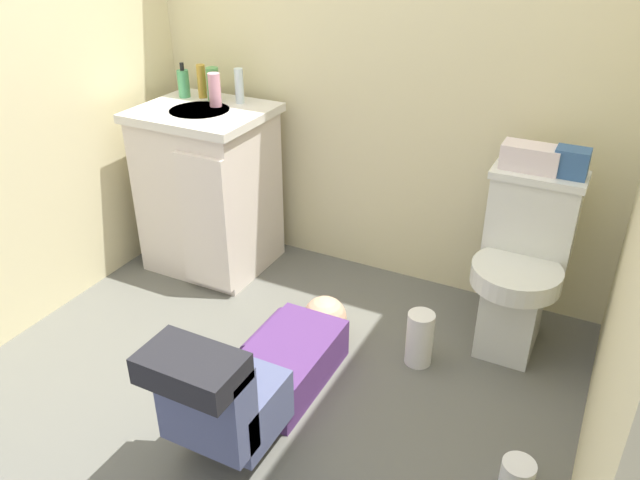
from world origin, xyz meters
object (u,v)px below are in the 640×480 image
Objects in this scene: toiletry_bag at (572,163)px; bottle_amber at (202,81)px; soap_dispenser at (184,83)px; tissue_box at (531,157)px; person_plumber at (260,373)px; bottle_clear at (239,86)px; bottle_pink at (215,90)px; faucet at (219,91)px; toilet_paper_roll at (517,475)px; bottle_green at (213,84)px; toilet at (521,267)px; vanity_cabinet at (209,188)px; paper_towel_roll at (420,338)px.

toiletry_bag is 1.73m from bottle_amber.
tissue_box is at bearing -0.31° from soap_dispenser.
person_plumber is 6.50× the size of bottle_clear.
soap_dispenser is 1.04× the size of bottle_amber.
person_plumber is 1.37m from bottle_pink.
bottle_pink is at bearing -65.35° from faucet.
toiletry_bag is 1.52m from bottle_clear.
faucet is at bearing 152.55° from toilet_paper_roll.
faucet is 0.64× the size of bottle_green.
person_plumber is 1.46m from bottle_green.
toiletry_bag is (0.83, 0.94, 0.63)m from person_plumber.
soap_dispenser is (-0.98, 0.95, 0.71)m from person_plumber.
toilet is at bearing 49.49° from person_plumber.
bottle_green is at bearing -7.76° from bottle_amber.
bottle_amber reaches higher than toilet_paper_roll.
toiletry_bag reaches higher than toilet_paper_roll.
toiletry_bag is at bearing 4.13° from vanity_cabinet.
bottle_amber is at bearing 153.61° from toilet_paper_roll.
toiletry_bag reaches higher than paper_towel_roll.
toilet_paper_roll is at bearing -25.81° from bottle_pink.
bottle_clear is at bearing 157.66° from paper_towel_roll.
toilet_paper_roll is (1.71, -0.89, -0.82)m from faucet.
bottle_green reaches higher than toilet.
bottle_pink is (0.07, -0.08, -0.00)m from bottle_green.
bottle_clear reaches higher than tissue_box.
bottle_clear is 1.43m from paper_towel_roll.
faucet is at bearing 129.37° from person_plumber.
vanity_cabinet is 5.01× the size of bottle_clear.
tissue_box is 1.33× the size of soap_dispenser.
bottle_green reaches higher than toiletry_bag.
toilet_paper_roll is at bearing -27.09° from bottle_green.
toilet_paper_roll is (0.19, -0.77, -0.32)m from toilet.
tissue_box is 1.41× the size of bottle_green.
soap_dispenser reaches higher than tissue_box.
toilet is 0.44m from tissue_box.
soap_dispenser is 0.70× the size of paper_towel_roll.
bottle_amber is at bearing 178.64° from toiletry_bag.
bottle_clear is at bearing 53.11° from bottle_pink.
vanity_cabinet is at bearing -88.69° from faucet.
tissue_box is 1.44m from bottle_pink.
toilet is 1.52m from bottle_clear.
bottle_amber is 0.68× the size of paper_towel_roll.
bottle_green is at bearing 175.52° from toilet.
bottle_green is (0.16, 0.02, 0.01)m from soap_dispenser.
bottle_pink reaches higher than person_plumber.
toilet is 4.58× the size of bottle_clear.
soap_dispenser is at bearing 179.69° from tissue_box.
soap_dispenser is at bearing 146.90° from vanity_cabinet.
toiletry_bag is at bearing 48.53° from person_plumber.
tissue_box is 0.84m from paper_towel_roll.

